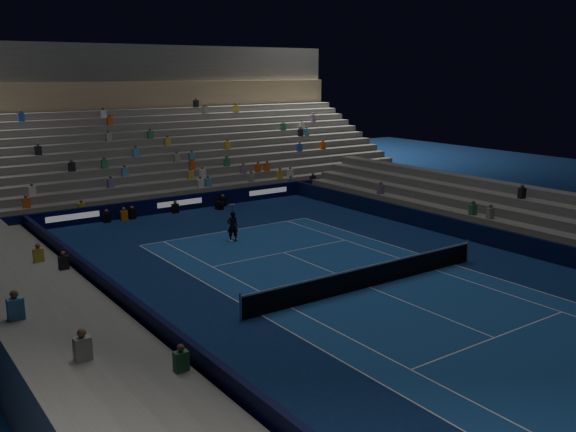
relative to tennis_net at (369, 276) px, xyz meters
The scene contains 11 objects.
ground 0.50m from the tennis_net, ahead, with size 90.00×90.00×0.00m, color #0D2350.
court_surface 0.50m from the tennis_net, ahead, with size 10.97×23.77×0.01m, color #19488B.
sponsor_barrier_far 18.50m from the tennis_net, 90.00° to the left, with size 44.00×0.25×1.00m, color black.
sponsor_barrier_east 9.70m from the tennis_net, ahead, with size 0.25×37.00×1.00m, color black.
sponsor_barrier_west 9.70m from the tennis_net, behind, with size 0.25×37.00×1.00m, color black.
grandstand_main 28.05m from the tennis_net, 90.00° to the left, with size 44.00×15.20×11.20m.
grandstand_east 13.17m from the tennis_net, ahead, with size 5.00×37.00×2.50m.
grandstand_west 13.17m from the tennis_net, behind, with size 5.00×37.00×2.50m.
tennis_net is the anchor object (origin of this frame).
tennis_player 9.86m from the tennis_net, 95.75° to the left, with size 0.61×0.40×1.68m, color black.
broadcast_camera 17.47m from the tennis_net, 82.17° to the left, with size 0.49×0.88×0.53m.
Camera 1 is at (-17.49, -18.69, 9.03)m, focal length 38.98 mm.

